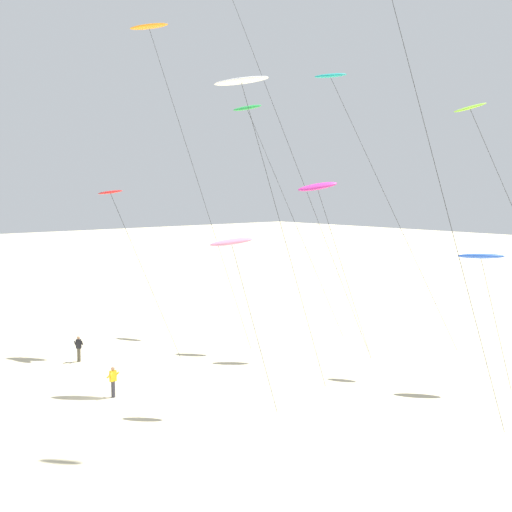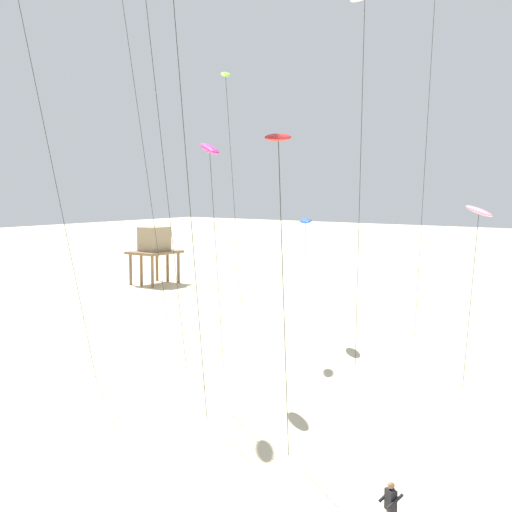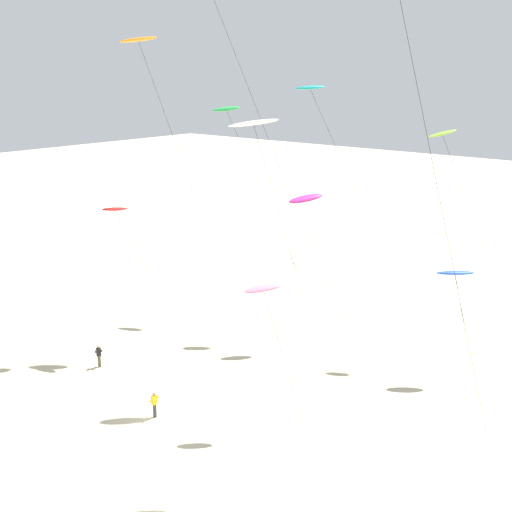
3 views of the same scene
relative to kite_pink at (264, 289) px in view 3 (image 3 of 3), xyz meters
name	(u,v)px [view 3 (image 3 of 3)]	position (x,y,z in m)	size (l,w,h in m)	color
ground_plane	(164,419)	(-4.72, -3.77, -8.40)	(260.00, 260.00, 0.00)	beige
kite_pink	(264,289)	(0.00, 0.00, 0.00)	(3.12, 2.23, 8.83)	pink
kite_lime	(444,139)	(3.16, 16.27, 7.28)	(7.14, 4.34, 16.42)	#8CD833
kite_magenta	(306,199)	(-4.79, 10.97, 2.78)	(4.41, 3.13, 11.75)	#D8339E
kite_green	(228,112)	(-13.88, 12.55, 8.68)	(7.91, 4.73, 17.66)	green
kite_white	(254,125)	(-3.71, 3.69, 8.62)	(5.77, 3.90, 17.57)	white
kite_blue	(456,273)	(6.25, 12.59, -1.04)	(2.83, 2.13, 7.61)	blue
kite_teal	(312,91)	(-6.88, 14.46, 10.37)	(9.08, 5.54, 19.29)	teal
kite_orange	(140,43)	(-14.92, 4.55, 13.67)	(7.78, 5.07, 22.66)	orange
kite_red	(116,211)	(-14.12, 0.85, 2.30)	(5.52, 3.16, 11.10)	red
kite_flyer_nearest	(99,355)	(-13.20, -2.20, -7.51)	(0.71, 0.72, 1.67)	#4C4738
kite_flyer_middle	(154,404)	(-5.27, -3.96, -7.51)	(0.52, 0.54, 1.67)	#33333D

